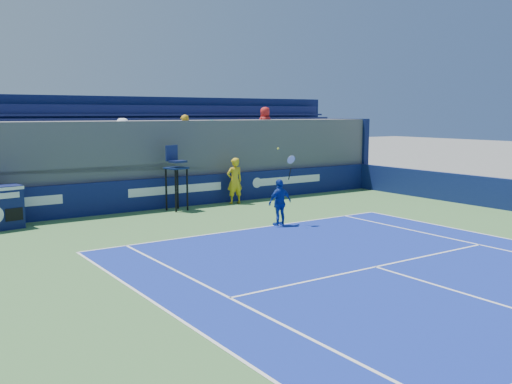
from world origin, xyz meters
TOP-DOWN VIEW (x-y plane):
  - ball_person at (2.36, 16.51)m, footprint 0.71×0.50m
  - back_hoarding at (0.00, 17.10)m, footprint 20.40×0.21m
  - match_clock at (-6.55, 16.31)m, footprint 1.42×0.92m
  - umpire_chair at (-0.33, 16.38)m, footprint 0.84×0.84m
  - tennis_player at (1.15, 11.79)m, footprint 0.95×0.42m
  - stadium_seating at (-0.03, 19.14)m, footprint 21.00×4.05m

SIDE VIEW (x-z plane):
  - back_hoarding at x=0.00m, z-range 0.00..1.20m
  - match_clock at x=-6.55m, z-range 0.04..1.44m
  - tennis_player at x=1.15m, z-range -0.50..2.07m
  - ball_person at x=2.36m, z-range 0.01..1.89m
  - umpire_chair at x=-0.33m, z-range 0.29..2.77m
  - stadium_seating at x=-0.03m, z-range -0.36..4.04m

